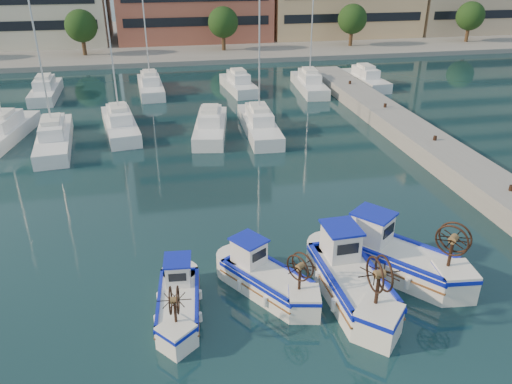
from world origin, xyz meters
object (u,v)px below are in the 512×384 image
object	(u,v)px
fishing_boat_a	(178,299)
fishing_boat_d	(396,255)
fishing_boat_b	(266,276)
fishing_boat_c	(350,277)

from	to	relation	value
fishing_boat_a	fishing_boat_d	bearing A→B (deg)	10.94
fishing_boat_b	fishing_boat_d	size ratio (longest dim) A/B	0.84
fishing_boat_a	fishing_boat_c	world-z (taller)	fishing_boat_c
fishing_boat_d	fishing_boat_b	bearing A→B (deg)	142.93
fishing_boat_b	fishing_boat_d	bearing A→B (deg)	-31.08
fishing_boat_c	fishing_boat_d	bearing A→B (deg)	22.26
fishing_boat_a	fishing_boat_d	distance (m)	9.45
fishing_boat_c	fishing_boat_d	xyz separation A→B (m)	(2.51, 1.15, -0.00)
fishing_boat_d	fishing_boat_a	bearing A→B (deg)	146.53
fishing_boat_a	fishing_boat_b	distance (m)	3.67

